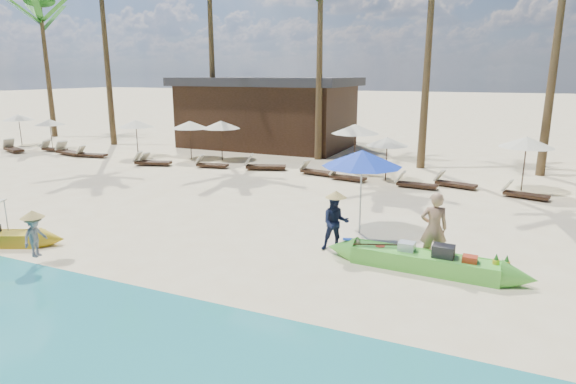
% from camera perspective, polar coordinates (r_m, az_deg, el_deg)
% --- Properties ---
extents(ground, '(240.00, 240.00, 0.00)m').
position_cam_1_polar(ground, '(12.38, -5.08, -7.68)').
color(ground, '#F6E8B6').
rests_on(ground, ground).
extents(wet_sand_strip, '(240.00, 4.50, 0.01)m').
position_cam_1_polar(wet_sand_strip, '(8.82, -21.81, -18.14)').
color(wet_sand_strip, tan).
rests_on(wet_sand_strip, ground).
extents(green_canoe, '(5.43, 0.85, 0.69)m').
position_cam_1_polar(green_canoe, '(11.91, 15.78, -7.86)').
color(green_canoe, '#5BCE3F').
rests_on(green_canoe, ground).
extents(tourist, '(0.76, 0.61, 1.80)m').
position_cam_1_polar(tourist, '(12.17, 16.89, -4.14)').
color(tourist, tan).
rests_on(tourist, ground).
extents(vendor_green, '(0.89, 0.81, 1.49)m').
position_cam_1_polar(vendor_green, '(12.64, 5.63, -3.66)').
color(vendor_green, '#151E3B').
rests_on(vendor_green, ground).
extents(vendor_yellow, '(0.49, 0.73, 1.05)m').
position_cam_1_polar(vendor_yellow, '(13.22, -27.80, -4.63)').
color(vendor_yellow, gray).
rests_on(vendor_yellow, ground).
extents(blue_umbrella, '(2.27, 2.27, 2.45)m').
position_cam_1_polar(blue_umbrella, '(13.75, 8.77, 3.98)').
color(blue_umbrella, '#99999E').
rests_on(blue_umbrella, ground).
extents(resort_parasol_0, '(1.94, 1.94, 2.00)m').
position_cam_1_polar(resort_parasol_0, '(35.79, -29.32, 7.73)').
color(resort_parasol_0, '#351F15').
rests_on(resort_parasol_0, ground).
extents(lounger_0_right, '(2.04, 1.23, 0.66)m').
position_cam_1_polar(lounger_0_right, '(32.99, -29.82, 4.52)').
color(lounger_0_right, '#351F15').
rests_on(lounger_0_right, ground).
extents(resort_parasol_1, '(1.77, 1.77, 1.82)m').
position_cam_1_polar(resort_parasol_1, '(33.13, -26.41, 7.43)').
color(resort_parasol_1, '#351F15').
rests_on(resort_parasol_1, ground).
extents(lounger_1_left, '(1.69, 0.56, 0.57)m').
position_cam_1_polar(lounger_1_left, '(32.07, -26.08, 4.67)').
color(lounger_1_left, '#351F15').
rests_on(lounger_1_left, ground).
extents(lounger_1_right, '(2.06, 0.95, 0.67)m').
position_cam_1_polar(lounger_1_right, '(30.27, -24.58, 4.42)').
color(lounger_1_right, '#351F15').
rests_on(lounger_1_right, ground).
extents(resort_parasol_2, '(1.98, 1.98, 2.04)m').
position_cam_1_polar(resort_parasol_2, '(28.20, -17.59, 7.74)').
color(resort_parasol_2, '#351F15').
rests_on(resort_parasol_2, ground).
extents(lounger_2_left, '(1.76, 0.81, 0.57)m').
position_cam_1_polar(lounger_2_left, '(28.97, -22.36, 4.20)').
color(lounger_2_left, '#351F15').
rests_on(lounger_2_left, ground).
extents(resort_parasol_3, '(2.00, 2.00, 2.06)m').
position_cam_1_polar(resort_parasol_3, '(26.64, -11.56, 7.82)').
color(resort_parasol_3, '#351F15').
rests_on(resort_parasol_3, ground).
extents(lounger_3_left, '(1.64, 0.57, 0.55)m').
position_cam_1_polar(lounger_3_left, '(25.44, -15.59, 3.50)').
color(lounger_3_left, '#351F15').
rests_on(lounger_3_left, ground).
extents(lounger_3_right, '(1.96, 1.14, 0.64)m').
position_cam_1_polar(lounger_3_right, '(25.34, -15.98, 3.51)').
color(lounger_3_right, '#351F15').
rests_on(lounger_3_right, ground).
extents(resort_parasol_4, '(2.05, 2.05, 2.11)m').
position_cam_1_polar(resort_parasol_4, '(25.91, -7.93, 7.90)').
color(resort_parasol_4, '#351F15').
rests_on(resort_parasol_4, ground).
extents(lounger_4_left, '(1.68, 0.73, 0.55)m').
position_cam_1_polar(lounger_4_left, '(24.12, -9.21, 3.29)').
color(lounger_4_left, '#351F15').
rests_on(lounger_4_left, ground).
extents(lounger_4_right, '(2.09, 1.24, 0.68)m').
position_cam_1_polar(lounger_4_right, '(23.27, -3.00, 3.18)').
color(lounger_4_right, '#351F15').
rests_on(lounger_4_right, ground).
extents(resort_parasol_5, '(2.21, 2.21, 2.28)m').
position_cam_1_polar(resort_parasol_5, '(22.52, 7.98, 7.41)').
color(resort_parasol_5, '#351F15').
rests_on(resort_parasol_5, ground).
extents(lounger_5_left, '(1.77, 0.82, 0.58)m').
position_cam_1_polar(lounger_5_left, '(22.15, 3.28, 2.54)').
color(lounger_5_left, '#351F15').
rests_on(lounger_5_left, ground).
extents(resort_parasol_6, '(1.84, 1.84, 1.89)m').
position_cam_1_polar(resort_parasol_6, '(21.11, 11.68, 5.88)').
color(resort_parasol_6, '#351F15').
rests_on(resort_parasol_6, ground).
extents(lounger_6_left, '(1.67, 0.73, 0.55)m').
position_cam_1_polar(lounger_6_left, '(21.11, 6.89, 1.87)').
color(lounger_6_left, '#351F15').
rests_on(lounger_6_left, ground).
extents(lounger_6_right, '(1.70, 0.62, 0.57)m').
position_cam_1_polar(lounger_6_right, '(20.24, 14.71, 1.01)').
color(lounger_6_right, '#351F15').
rests_on(lounger_6_right, ground).
extents(resort_parasol_7, '(2.09, 2.09, 2.15)m').
position_cam_1_polar(resort_parasol_7, '(20.97, 26.45, 5.32)').
color(resort_parasol_7, '#351F15').
rests_on(resort_parasol_7, ground).
extents(lounger_7_left, '(1.77, 0.91, 0.57)m').
position_cam_1_polar(lounger_7_left, '(20.82, 18.98, 1.06)').
color(lounger_7_left, '#351F15').
rests_on(lounger_7_left, ground).
extents(lounger_7_right, '(1.71, 0.89, 0.56)m').
position_cam_1_polar(lounger_7_right, '(19.99, 26.07, -0.14)').
color(lounger_7_right, '#351F15').
rests_on(lounger_7_right, ground).
extents(palm_0, '(2.08, 2.08, 9.90)m').
position_cam_1_polar(palm_0, '(39.75, -27.17, 17.58)').
color(palm_0, brown).
rests_on(palm_0, ground).
extents(pavilion_west, '(10.80, 6.60, 4.30)m').
position_cam_1_polar(pavilion_west, '(30.82, -2.44, 9.49)').
color(pavilion_west, '#351F15').
rests_on(pavilion_west, ground).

